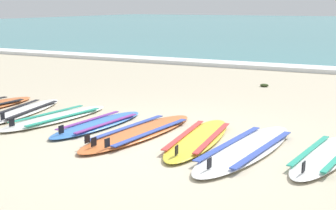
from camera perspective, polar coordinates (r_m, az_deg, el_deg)
The scene contains 10 objects.
ground_plane at distance 6.00m, azimuth -1.61°, elevation -4.95°, with size 80.00×80.00×0.00m, color #C1B599.
wave_foam_strip at distance 13.41m, azimuth 14.53°, elevation 4.41°, with size 80.00×0.84×0.11m, color white.
surfboard_1 at distance 8.11m, azimuth -17.11°, elevation -0.70°, with size 0.82×2.08×0.18m.
surfboard_2 at distance 7.51m, azimuth -13.40°, elevation -1.49°, with size 0.84×2.13×0.18m.
surfboard_3 at distance 6.99m, azimuth -8.46°, elevation -2.30°, with size 0.68×1.95×0.18m.
surfboard_4 at distance 6.50m, azimuth -3.49°, elevation -3.30°, with size 0.88×2.42×0.18m.
surfboard_5 at distance 6.20m, azimuth 3.69°, elevation -4.07°, with size 0.74×2.20×0.18m.
surfboard_6 at distance 5.85m, azimuth 9.45°, elevation -5.20°, with size 0.90×2.52×0.18m.
surfboard_7 at distance 5.79m, azimuth 18.43°, elevation -5.83°, with size 0.76×2.02×0.18m.
seaweed_clump_near_shoreline at distance 10.47m, azimuth 11.58°, elevation 2.36°, with size 0.19×0.15×0.07m, color #384723.
Camera 1 is at (2.69, -5.07, 1.76)m, focal length 50.35 mm.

